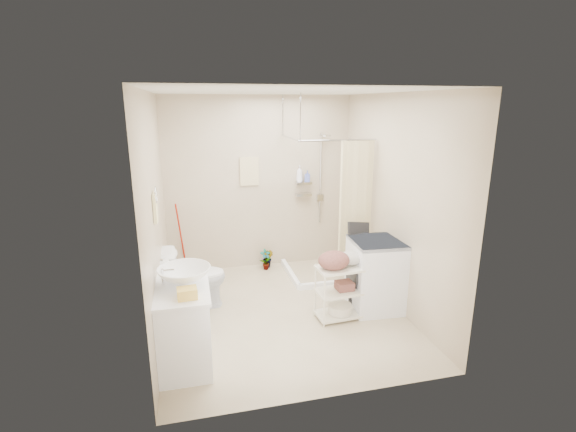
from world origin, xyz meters
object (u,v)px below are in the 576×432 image
at_px(washing_machine, 376,274).
at_px(laundry_rack, 341,288).
at_px(vanity, 184,324).
at_px(toilet, 194,278).

xyz_separation_m(washing_machine, laundry_rack, (-0.51, -0.15, -0.05)).
relative_size(vanity, laundry_rack, 1.19).
bearing_deg(washing_machine, laundry_rack, -160.51).
distance_m(washing_machine, laundry_rack, 0.54).
height_order(vanity, toilet, vanity).
height_order(toilet, laundry_rack, toilet).
bearing_deg(laundry_rack, toilet, 153.55).
relative_size(vanity, washing_machine, 1.04).
distance_m(toilet, washing_machine, 2.25).
bearing_deg(vanity, washing_machine, 14.63).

